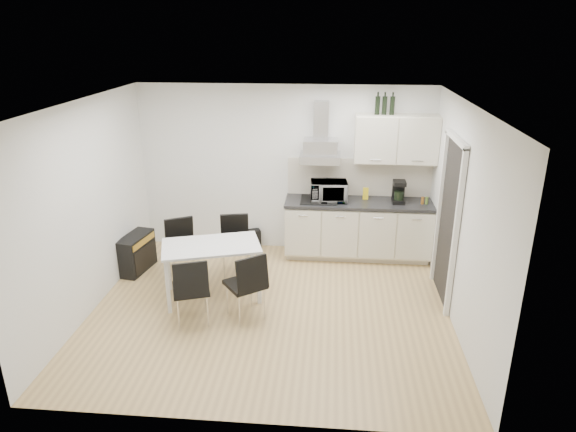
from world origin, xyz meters
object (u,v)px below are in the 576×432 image
at_px(kitchenette, 361,206).
at_px(chair_near_left, 191,290).
at_px(floor_speaker, 254,239).
at_px(chair_far_left, 183,251).
at_px(chair_far_right, 235,247).
at_px(dining_table, 211,251).
at_px(guitar_amp, 136,253).
at_px(chair_near_right, 245,285).

xyz_separation_m(kitchenette, chair_near_left, (-2.10, -2.10, -0.39)).
relative_size(chair_near_left, floor_speaker, 2.84).
relative_size(kitchenette, chair_far_left, 2.86).
bearing_deg(kitchenette, chair_far_right, -155.26).
height_order(chair_far_left, chair_near_left, same).
xyz_separation_m(dining_table, chair_far_right, (0.19, 0.63, -0.21)).
xyz_separation_m(dining_table, floor_speaker, (0.31, 1.62, -0.50)).
relative_size(chair_far_left, floor_speaker, 2.84).
bearing_deg(guitar_amp, kitchenette, 23.57).
bearing_deg(chair_far_left, floor_speaker, -152.36).
xyz_separation_m(chair_far_right, floor_speaker, (0.12, 0.99, -0.29)).
xyz_separation_m(chair_near_left, floor_speaker, (0.42, 2.27, -0.29)).
xyz_separation_m(kitchenette, chair_far_left, (-2.50, -1.03, -0.39)).
height_order(kitchenette, chair_near_right, kitchenette).
relative_size(kitchenette, dining_table, 1.80).
relative_size(dining_table, chair_far_left, 1.59).
distance_m(chair_far_left, chair_far_right, 0.73).
height_order(chair_near_left, guitar_amp, chair_near_left).
bearing_deg(dining_table, kitchenette, 19.31).
height_order(kitchenette, guitar_amp, kitchenette).
distance_m(chair_far_right, chair_near_left, 1.31).
bearing_deg(chair_near_left, chair_far_right, 57.62).
xyz_separation_m(chair_near_left, chair_near_right, (0.63, 0.17, 0.00)).
distance_m(dining_table, chair_far_right, 0.69).
relative_size(chair_far_right, floor_speaker, 2.84).
relative_size(dining_table, floor_speaker, 4.51).
distance_m(chair_far_left, floor_speaker, 1.48).
bearing_deg(chair_near_left, guitar_amp, 112.99).
bearing_deg(kitchenette, dining_table, -143.70).
relative_size(chair_far_right, chair_near_right, 1.00).
relative_size(chair_far_left, chair_far_right, 1.00).
relative_size(chair_far_right, chair_near_left, 1.00).
bearing_deg(guitar_amp, dining_table, -17.31).
distance_m(chair_near_right, floor_speaker, 2.12).
distance_m(chair_far_left, chair_near_right, 1.36).
xyz_separation_m(chair_near_right, guitar_amp, (-1.81, 1.14, -0.16)).
bearing_deg(kitchenette, chair_near_right, -127.34).
distance_m(chair_far_right, floor_speaker, 1.04).
bearing_deg(kitchenette, chair_near_left, -134.94).
relative_size(chair_near_right, guitar_amp, 1.26).
bearing_deg(chair_near_left, kitchenette, 25.96).
relative_size(chair_near_right, floor_speaker, 2.84).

